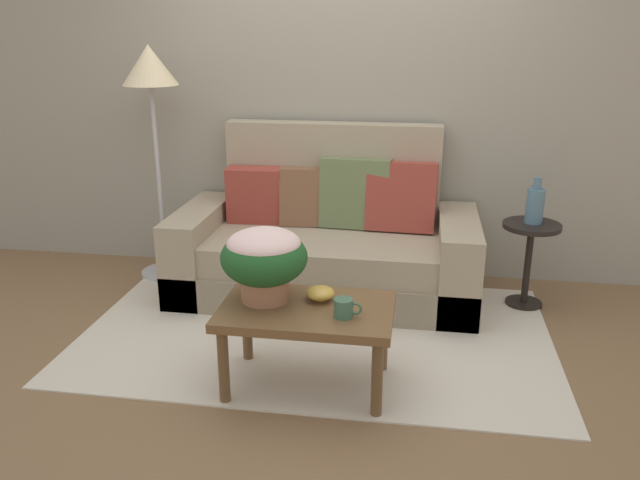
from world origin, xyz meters
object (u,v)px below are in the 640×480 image
coffee_mug (344,308)px  snack_bowl (320,293)px  side_table (529,249)px  table_vase (535,205)px  floor_lamp (151,89)px  coffee_table (307,318)px  potted_plant (264,257)px  couch (328,244)px

coffee_mug → snack_bowl: size_ratio=0.94×
side_table → snack_bowl: (-1.17, -1.10, 0.09)m
table_vase → snack_bowl: bearing=-136.6°
side_table → floor_lamp: bearing=176.6°
coffee_table → potted_plant: bearing=165.5°
coffee_mug → table_vase: size_ratio=0.46×
coffee_mug → coffee_table: bearing=157.3°
side_table → table_vase: bearing=66.6°
side_table → coffee_table: bearing=-135.9°
floor_lamp → potted_plant: (1.07, -1.28, -0.67)m
coffee_table → floor_lamp: (-1.29, 1.33, 0.95)m
coffee_mug → table_vase: 1.66m
side_table → table_vase: 0.29m
floor_lamp → table_vase: bearing=-3.0°
coffee_table → floor_lamp: bearing=134.0°
side_table → table_vase: table_vase is taller
side_table → snack_bowl: 1.61m
couch → coffee_table: 1.24m
couch → coffee_mug: bearing=-78.3°
potted_plant → snack_bowl: bearing=6.6°
coffee_mug → potted_plant: bearing=161.5°
floor_lamp → snack_bowl: floor_lamp is taller
coffee_mug → table_vase: table_vase is taller
coffee_mug → snack_bowl: bearing=129.5°
floor_lamp → potted_plant: 1.80m
coffee_mug → table_vase: bearing=51.1°
snack_bowl → table_vase: table_vase is taller
coffee_table → potted_plant: potted_plant is taller
table_vase → couch: bearing=178.6°
coffee_table → snack_bowl: snack_bowl is taller
coffee_table → snack_bowl: 0.14m
floor_lamp → coffee_mug: 2.22m
couch → potted_plant: 1.23m
snack_bowl → coffee_mug: bearing=-50.5°
side_table → coffee_mug: bearing=-129.1°
potted_plant → snack_bowl: size_ratio=2.98×
table_vase → floor_lamp: bearing=177.0°
floor_lamp → snack_bowl: bearing=-42.8°
snack_bowl → potted_plant: bearing=-173.4°
coffee_table → potted_plant: (-0.22, 0.06, 0.29)m
potted_plant → coffee_mug: 0.47m
potted_plant → table_vase: size_ratio=1.47×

